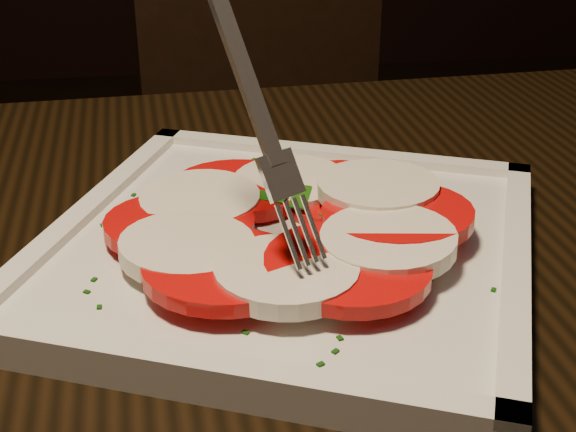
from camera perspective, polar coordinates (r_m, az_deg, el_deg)
chair at (r=1.33m, az=-0.61°, el=6.47°), size 0.48×0.48×0.93m
plate at (r=0.48m, az=0.00°, el=-2.38°), size 0.37×0.37×0.01m
caprese_salad at (r=0.48m, az=-0.00°, el=-0.43°), size 0.23×0.25×0.03m
fork at (r=0.42m, az=-4.06°, el=9.91°), size 0.09×0.11×0.17m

